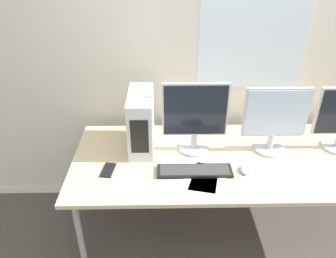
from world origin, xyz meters
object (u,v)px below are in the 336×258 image
(monitor_right_near, at_px, (275,119))
(cell_phone, at_px, (108,170))
(mouse, at_px, (245,170))
(pc_tower, at_px, (141,121))
(monitor_main, at_px, (195,116))
(keyboard, at_px, (195,171))

(monitor_right_near, distance_m, cell_phone, 1.15)
(monitor_right_near, xyz_separation_m, mouse, (-0.23, -0.24, -0.24))
(pc_tower, bearing_deg, monitor_right_near, -4.45)
(monitor_main, distance_m, cell_phone, 0.67)
(monitor_main, relative_size, keyboard, 1.05)
(pc_tower, xyz_separation_m, monitor_main, (0.36, -0.05, 0.06))
(monitor_right_near, distance_m, keyboard, 0.65)
(monitor_main, xyz_separation_m, monitor_right_near, (0.54, -0.02, -0.01))
(cell_phone, bearing_deg, monitor_main, 30.78)
(keyboard, relative_size, mouse, 4.70)
(monitor_right_near, relative_size, cell_phone, 3.07)
(keyboard, bearing_deg, pc_tower, 137.78)
(monitor_main, relative_size, mouse, 4.91)
(monitor_main, xyz_separation_m, cell_phone, (-0.57, -0.24, -0.26))
(pc_tower, relative_size, cell_phone, 2.69)
(pc_tower, relative_size, monitor_main, 0.83)
(monitor_right_near, relative_size, mouse, 4.65)
(monitor_main, bearing_deg, keyboard, -93.26)
(pc_tower, bearing_deg, cell_phone, -125.21)
(mouse, bearing_deg, monitor_right_near, 46.87)
(mouse, bearing_deg, pc_tower, 154.91)
(mouse, bearing_deg, monitor_main, 139.06)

